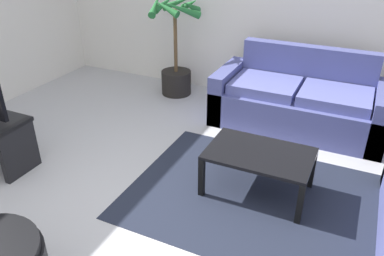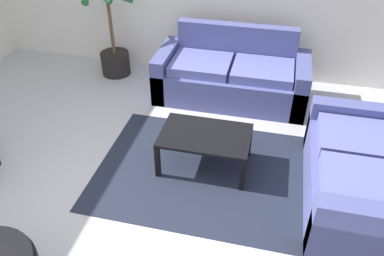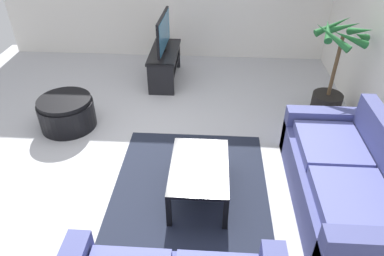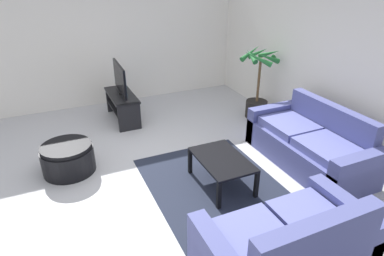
# 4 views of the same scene
# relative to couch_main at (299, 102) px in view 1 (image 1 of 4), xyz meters

# --- Properties ---
(ground_plane) EXTENTS (6.60, 6.60, 0.00)m
(ground_plane) POSITION_rel_couch_main_xyz_m (-0.81, -2.28, -0.30)
(ground_plane) COLOR #B2B2B7
(couch_main) EXTENTS (1.97, 0.90, 0.90)m
(couch_main) POSITION_rel_couch_main_xyz_m (0.00, 0.00, 0.00)
(couch_main) COLOR #4C518C
(couch_main) RESTS_ON ground
(coffee_table) EXTENTS (0.92, 0.60, 0.41)m
(coffee_table) POSITION_rel_couch_main_xyz_m (-0.05, -1.48, 0.06)
(coffee_table) COLOR black
(coffee_table) RESTS_ON ground
(area_rug) EXTENTS (2.20, 1.70, 0.01)m
(area_rug) POSITION_rel_couch_main_xyz_m (-0.05, -1.58, -0.30)
(area_rug) COLOR #1E2333
(area_rug) RESTS_ON ground
(potted_palm) EXTENTS (0.77, 0.76, 1.39)m
(potted_palm) POSITION_rel_couch_main_xyz_m (-1.78, 0.27, 0.25)
(potted_palm) COLOR black
(potted_palm) RESTS_ON ground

